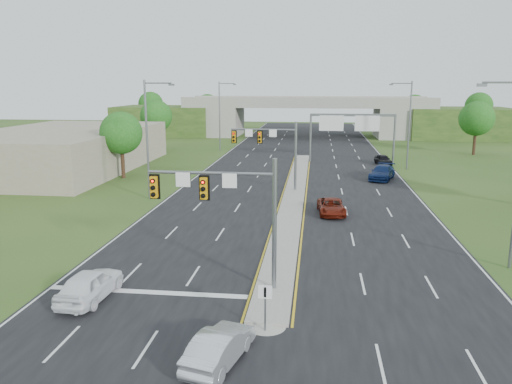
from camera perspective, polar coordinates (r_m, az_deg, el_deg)
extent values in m
plane|color=#28481A|center=(26.66, 2.06, -11.21)|extent=(240.00, 240.00, 0.00)
cube|color=black|center=(60.35, 4.90, 2.07)|extent=(24.00, 160.00, 0.02)
cube|color=gray|center=(48.57, 4.38, -0.30)|extent=(2.00, 54.00, 0.16)
cone|color=gray|center=(23.01, 1.18, -14.92)|extent=(2.00, 2.00, 0.16)
cube|color=gold|center=(48.65, 3.02, -0.35)|extent=(0.12, 54.00, 0.01)
cube|color=gold|center=(48.55, 5.73, -0.42)|extent=(0.12, 54.00, 0.01)
cube|color=silver|center=(61.87, -6.10, 2.31)|extent=(0.12, 160.00, 0.01)
cube|color=silver|center=(61.10, 16.03, 1.78)|extent=(0.12, 160.00, 0.01)
cube|color=silver|center=(27.03, -12.26, -11.10)|extent=(10.50, 0.50, 0.01)
cylinder|color=slate|center=(25.47, 2.12, -3.97)|extent=(0.24, 0.24, 7.00)
cylinder|color=slate|center=(25.32, -5.19, 2.17)|extent=(6.50, 0.16, 0.16)
cube|color=orange|center=(25.29, -5.99, 0.41)|extent=(0.35, 0.25, 1.10)
cube|color=orange|center=(25.99, -11.59, 0.55)|extent=(0.35, 0.25, 1.10)
cube|color=black|center=(25.43, -5.92, 0.48)|extent=(0.55, 0.04, 1.30)
cube|color=black|center=(26.12, -11.49, 0.61)|extent=(0.55, 0.04, 1.30)
sphere|color=#FF0C05|center=(25.10, -6.07, 1.13)|extent=(0.20, 0.20, 0.20)
sphere|color=#FF0C05|center=(25.80, -11.71, 1.25)|extent=(0.20, 0.20, 0.20)
cube|color=white|center=(25.63, -8.35, 1.41)|extent=(0.75, 0.04, 0.75)
cube|color=white|center=(25.11, -3.04, 1.30)|extent=(0.75, 0.04, 0.75)
cylinder|color=slate|center=(49.93, 4.54, 4.01)|extent=(0.24, 0.24, 7.00)
cylinder|color=slate|center=(49.85, 0.83, 7.16)|extent=(6.50, 0.16, 0.16)
cube|color=orange|center=(49.71, 0.43, 6.28)|extent=(0.35, 0.25, 1.10)
cube|color=orange|center=(50.07, -2.55, 6.31)|extent=(0.35, 0.25, 1.10)
cube|color=black|center=(49.85, 0.44, 6.30)|extent=(0.55, 0.04, 1.30)
cube|color=black|center=(50.21, -2.52, 6.33)|extent=(0.55, 0.04, 1.30)
sphere|color=#FF0C05|center=(49.55, 0.41, 6.67)|extent=(0.20, 0.20, 0.20)
sphere|color=#FF0C05|center=(49.91, -2.58, 6.69)|extent=(0.20, 0.20, 0.20)
cube|color=white|center=(49.95, -0.82, 6.77)|extent=(0.75, 0.04, 0.75)
cube|color=white|center=(49.69, 1.95, 6.73)|extent=(0.75, 0.04, 0.75)
cylinder|color=slate|center=(22.12, 1.06, -13.21)|extent=(0.08, 0.08, 2.20)
cube|color=white|center=(21.74, 1.05, -11.36)|extent=(0.60, 0.04, 0.60)
cube|color=black|center=(21.72, 1.05, -11.39)|extent=(0.10, 0.02, 0.45)
cylinder|color=slate|center=(69.76, 6.24, 6.15)|extent=(0.28, 0.28, 6.60)
cylinder|color=slate|center=(70.54, 15.51, 5.84)|extent=(0.28, 0.28, 6.60)
cube|color=slate|center=(69.67, 11.01, 8.63)|extent=(11.50, 0.35, 0.35)
cube|color=#0C5422|center=(69.40, 8.61, 7.79)|extent=(3.20, 0.08, 2.00)
cube|color=#0C5422|center=(69.70, 12.59, 7.66)|extent=(3.20, 0.08, 2.00)
cube|color=silver|center=(69.35, 8.61, 7.79)|extent=(3.30, 0.03, 2.10)
cube|color=silver|center=(69.65, 12.60, 7.65)|extent=(3.30, 0.03, 2.10)
cube|color=gray|center=(106.37, -3.44, 8.11)|extent=(6.00, 12.00, 6.00)
cube|color=gray|center=(105.72, 15.18, 7.68)|extent=(6.00, 12.00, 6.00)
cube|color=#28481A|center=(109.44, -10.22, 8.05)|extent=(20.00, 14.00, 6.00)
cube|color=#28481A|center=(108.33, 22.05, 7.32)|extent=(20.00, 14.00, 6.00)
cube|color=gray|center=(104.47, 5.89, 9.97)|extent=(50.00, 12.00, 1.20)
cube|color=gray|center=(98.64, 5.84, 10.45)|extent=(50.00, 0.40, 0.90)
cube|color=gray|center=(110.23, 5.96, 10.63)|extent=(50.00, 0.40, 0.90)
cylinder|color=slate|center=(47.28, -12.34, 5.75)|extent=(0.20, 0.20, 11.00)
cylinder|color=slate|center=(46.61, -11.16, 12.12)|extent=(2.50, 0.12, 0.12)
cube|color=slate|center=(46.24, -9.64, 12.00)|extent=(0.50, 0.25, 0.18)
cylinder|color=slate|center=(81.04, -4.19, 8.59)|extent=(0.20, 0.20, 11.00)
cylinder|color=slate|center=(80.65, -3.35, 12.28)|extent=(2.50, 0.12, 0.12)
cube|color=slate|center=(80.44, -2.45, 12.18)|extent=(0.50, 0.25, 0.18)
cylinder|color=slate|center=(31.11, 26.67, 11.14)|extent=(2.50, 0.12, 0.12)
cube|color=slate|center=(30.72, 24.41, 11.07)|extent=(0.50, 0.25, 0.18)
cylinder|color=slate|center=(65.59, 17.12, 7.23)|extent=(0.20, 0.20, 11.00)
cylinder|color=slate|center=(65.19, 16.30, 11.84)|extent=(2.50, 0.12, 0.12)
cube|color=slate|center=(65.00, 15.19, 11.77)|extent=(0.50, 0.25, 0.18)
cylinder|color=#382316|center=(59.29, -14.99, 3.47)|extent=(0.44, 0.44, 4.00)
sphere|color=#1B5215|center=(58.91, -15.16, 6.54)|extent=(4.80, 4.80, 4.80)
cylinder|color=#382316|center=(83.96, -11.24, 6.20)|extent=(0.44, 0.44, 4.25)
sphere|color=#1B5215|center=(83.68, -11.34, 8.51)|extent=(5.20, 5.20, 5.20)
cylinder|color=#382316|center=(83.36, 23.71, 5.36)|extent=(0.44, 0.44, 4.25)
sphere|color=#1B5215|center=(83.08, 23.91, 7.69)|extent=(5.20, 5.20, 5.20)
cylinder|color=#382316|center=(125.23, -11.86, 8.15)|extent=(0.44, 0.44, 4.50)
sphere|color=#1B5215|center=(125.04, -11.93, 9.79)|extent=(6.00, 6.00, 6.00)
cylinder|color=#382316|center=(121.50, -5.53, 8.17)|extent=(0.44, 0.44, 4.25)
sphere|color=#1B5215|center=(121.31, -5.56, 9.77)|extent=(5.60, 5.60, 5.60)
cylinder|color=#382316|center=(120.70, 17.55, 7.64)|extent=(0.44, 0.44, 4.25)
sphere|color=#1B5215|center=(120.51, 17.65, 9.25)|extent=(5.60, 5.60, 5.60)
cylinder|color=#382316|center=(124.01, 23.97, 7.32)|extent=(0.44, 0.44, 4.50)
sphere|color=#1B5215|center=(123.82, 24.11, 8.98)|extent=(6.00, 6.00, 6.00)
cube|color=gray|center=(67.94, -21.33, 4.54)|extent=(18.00, 30.00, 5.00)
imported|color=white|center=(26.69, -18.45, -9.97)|extent=(2.08, 4.68, 1.56)
imported|color=#B7B9BF|center=(20.18, -4.19, -17.21)|extent=(2.41, 4.33, 1.35)
imported|color=#5E1509|center=(41.86, 8.62, -1.66)|extent=(2.46, 4.72, 1.27)
imported|color=navy|center=(58.28, 14.21, 2.18)|extent=(3.82, 5.90, 1.59)
imported|color=black|center=(69.14, 14.34, 3.60)|extent=(2.31, 4.17, 1.34)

